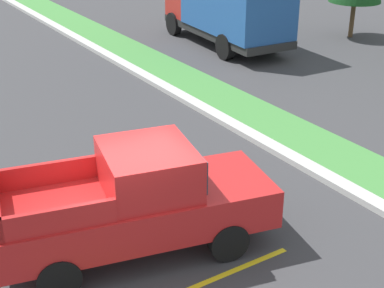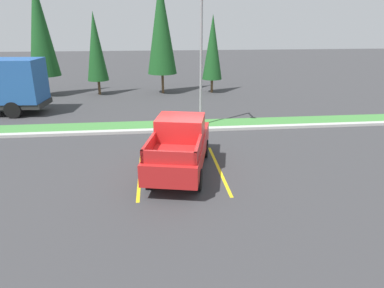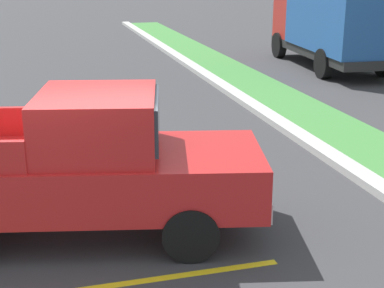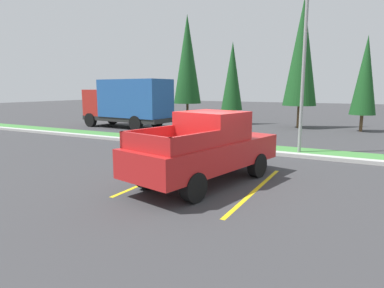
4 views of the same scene
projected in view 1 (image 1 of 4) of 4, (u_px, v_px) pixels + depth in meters
name	position (u px, v px, depth m)	size (l,w,h in m)	color
ground_plane	(142.00, 250.00, 11.02)	(120.00, 120.00, 0.00)	#38383A
parking_line_near	(102.00, 213.00, 12.21)	(0.12, 4.80, 0.01)	yellow
curb_strip	(331.00, 179.00, 13.43)	(56.00, 0.40, 0.15)	#B2B2AD
grass_median	(364.00, 169.00, 13.99)	(56.00, 1.80, 0.06)	#42843D
pickup_truck_main	(136.00, 202.00, 10.61)	(2.99, 5.51, 2.10)	black
cargo_truck_distant	(228.00, 2.00, 23.56)	(6.95, 2.89, 3.40)	black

